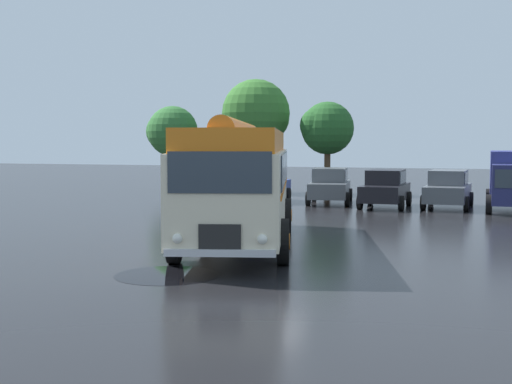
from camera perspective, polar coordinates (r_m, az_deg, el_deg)
name	(u,v)px	position (r m, az deg, el deg)	size (l,w,h in m)	color
ground_plane	(259,246)	(19.96, 0.24, -4.34)	(120.00, 120.00, 0.00)	black
vintage_bus	(239,178)	(19.92, -1.37, 1.13)	(5.03, 10.38, 3.49)	beige
car_near_left	(264,185)	(34.00, 0.64, 0.58)	(2.11, 4.27, 1.66)	navy
car_mid_left	(330,185)	(33.62, 5.94, 0.52)	(2.39, 4.40, 1.66)	#4C5156
car_mid_right	(385,188)	(32.02, 10.31, 0.30)	(1.99, 4.21, 1.66)	black
car_far_right	(448,189)	(32.21, 15.11, 0.25)	(2.08, 4.26, 1.66)	#4C5156
tree_far_left	(170,132)	(41.97, -6.87, 4.82)	(3.13, 2.94, 4.97)	#4C3823
tree_left_of_centre	(258,115)	(40.59, 0.18, 6.21)	(3.87, 3.87, 6.44)	#4C3823
tree_centre	(325,128)	(39.66, 5.56, 5.13)	(2.92, 2.92, 5.11)	#4C3823
puddle_patch	(167,275)	(15.76, -7.11, -6.62)	(2.31, 2.31, 0.01)	black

